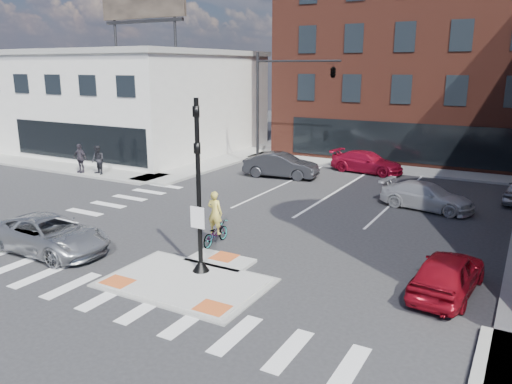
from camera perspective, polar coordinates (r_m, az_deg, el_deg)
The scene contains 17 objects.
ground at distance 17.55m, azimuth -7.06°, elevation -9.72°, with size 120.00×120.00×0.00m, color #28282B.
refuge_island at distance 17.34m, azimuth -7.57°, elevation -9.86°, with size 5.40×4.65×0.13m.
sidewalk_nw at distance 39.21m, azimuth -13.75°, elevation 3.50°, with size 23.50×20.50×0.15m.
sidewalk_n at distance 36.17m, azimuth 18.10°, elevation 2.33°, with size 26.00×3.00×0.15m, color gray.
building_nw at distance 45.66m, azimuth -14.91°, elevation 10.16°, with size 20.40×16.40×14.40m.
building_n at distance 45.34m, azimuth 21.48°, elevation 14.17°, with size 24.40×18.40×15.50m.
building_far_left at distance 66.30m, azimuth 17.71°, elevation 11.76°, with size 10.00×12.00×10.00m, color slate.
signal_pole at distance 17.05m, azimuth -6.51°, elevation -2.00°, with size 0.60×0.60×5.98m.
mast_arm_signal at distance 33.53m, azimuth 6.36°, elevation 12.63°, with size 6.10×2.24×8.00m.
silver_suv at distance 21.08m, azimuth -22.57°, elevation -4.51°, with size 2.38×5.15×1.43m, color #9FA1A6.
red_sedan at distance 17.14m, azimuth 21.07°, elevation -8.64°, with size 1.68×4.19×1.43m, color maroon.
white_pickup at distance 26.74m, azimuth 18.92°, elevation -0.45°, with size 1.89×4.64×1.35m, color silver.
bg_car_dark at distance 32.61m, azimuth 2.87°, elevation 3.07°, with size 1.69×4.83×1.59m, color #25262B.
bg_car_red at distance 34.87m, azimuth 12.55°, elevation 3.35°, with size 2.01×4.95×1.44m, color maroon.
cyclist at distance 20.39m, azimuth -4.68°, elevation -3.95°, with size 0.67×1.79×2.23m.
pedestrian_a at distance 34.28m, azimuth -17.63°, elevation 3.50°, with size 0.93×0.73×1.92m, color black.
pedestrian_b at distance 35.30m, azimuth -19.47°, elevation 3.66°, with size 1.13×0.47×1.94m, color #302B34.
Camera 1 is at (9.62, -12.86, 7.09)m, focal length 35.00 mm.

